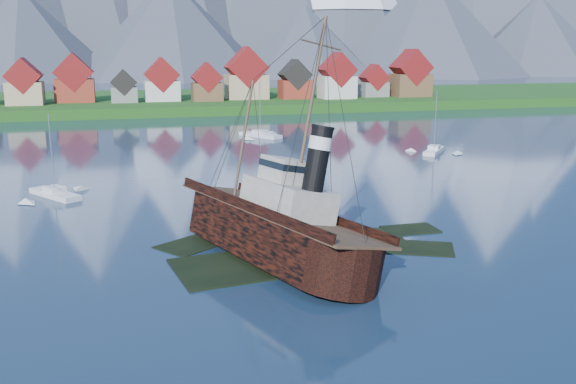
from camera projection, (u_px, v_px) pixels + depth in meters
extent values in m
plane|color=#172A41|center=(294.00, 254.00, 64.06)|extent=(1400.00, 1400.00, 0.00)
cube|color=black|center=(270.00, 266.00, 61.49)|extent=(19.08, 11.42, 1.00)
cube|color=black|center=(338.00, 242.00, 69.41)|extent=(15.15, 9.76, 1.00)
cube|color=black|center=(290.00, 231.00, 73.10)|extent=(11.45, 9.06, 1.00)
cube|color=black|center=(409.00, 252.00, 66.21)|extent=(10.27, 8.34, 1.00)
cube|color=black|center=(197.00, 247.00, 67.55)|extent=(9.42, 8.68, 1.00)
cube|color=black|center=(410.00, 233.00, 72.59)|extent=(6.00, 4.00, 1.00)
cube|color=#194A15|center=(166.00, 106.00, 224.27)|extent=(600.00, 80.00, 3.20)
cube|color=#3F3D38|center=(175.00, 117.00, 188.46)|extent=(600.00, 2.50, 2.00)
cube|color=tan|center=(25.00, 93.00, 193.26)|extent=(10.50, 9.00, 6.80)
cube|color=maroon|center=(24.00, 76.00, 192.08)|extent=(10.69, 9.18, 10.69)
cube|color=maroon|center=(75.00, 91.00, 202.37)|extent=(12.00, 8.50, 7.20)
cube|color=maroon|center=(74.00, 72.00, 201.09)|extent=(12.22, 8.67, 12.22)
cube|color=slate|center=(124.00, 95.00, 201.67)|extent=(8.00, 7.00, 4.80)
cube|color=black|center=(124.00, 82.00, 200.82)|extent=(8.15, 7.14, 8.15)
cube|color=beige|center=(162.00, 91.00, 207.32)|extent=(11.00, 9.50, 6.40)
cube|color=maroon|center=(161.00, 75.00, 206.17)|extent=(11.20, 9.69, 11.20)
cube|color=brown|center=(207.00, 92.00, 207.11)|extent=(9.50, 8.00, 5.80)
cube|color=maroon|center=(207.00, 77.00, 206.09)|extent=(9.67, 8.16, 9.67)
cube|color=tan|center=(246.00, 87.00, 215.08)|extent=(13.50, 10.00, 8.00)
cube|color=maroon|center=(246.00, 67.00, 213.65)|extent=(13.75, 10.20, 13.75)
cube|color=maroon|center=(295.00, 89.00, 216.45)|extent=(10.00, 8.50, 6.20)
cube|color=black|center=(295.00, 74.00, 215.36)|extent=(10.18, 8.67, 10.18)
cube|color=beige|center=(337.00, 87.00, 216.97)|extent=(11.50, 9.00, 7.50)
cube|color=maroon|center=(337.00, 70.00, 215.68)|extent=(11.71, 9.18, 11.71)
cube|color=slate|center=(374.00, 89.00, 224.77)|extent=(9.00, 7.50, 5.00)
cube|color=maroon|center=(374.00, 77.00, 223.85)|extent=(9.16, 7.65, 9.16)
cube|color=brown|center=(410.00, 85.00, 225.82)|extent=(12.50, 10.00, 7.80)
cube|color=maroon|center=(411.00, 67.00, 224.45)|extent=(12.73, 10.20, 12.73)
cone|color=#2D333D|center=(23.00, 35.00, 393.05)|extent=(120.00, 120.00, 58.00)
cone|color=#2D333D|center=(172.00, 29.00, 409.93)|extent=(136.00, 136.00, 66.00)
cone|color=#2D333D|center=(305.00, 42.00, 437.96)|extent=(110.00, 110.00, 50.00)
cone|color=#2D333D|center=(428.00, 24.00, 454.84)|extent=(150.00, 150.00, 75.00)
cone|color=#2D333D|center=(536.00, 36.00, 479.94)|extent=(124.00, 124.00, 60.00)
cube|color=black|center=(269.00, 236.00, 62.27)|extent=(7.24, 20.86, 4.35)
cone|color=black|center=(242.00, 203.00, 75.03)|extent=(7.24, 7.24, 7.24)
cylinder|color=black|center=(298.00, 271.00, 52.44)|extent=(7.24, 7.24, 4.35)
cube|color=#4C3826|center=(269.00, 213.00, 61.77)|extent=(7.10, 27.53, 0.26)
cube|color=black|center=(233.00, 211.00, 60.80)|extent=(0.21, 26.66, 0.93)
cube|color=black|center=(303.00, 206.00, 62.53)|extent=(0.21, 26.66, 0.93)
cube|color=#ADA89E|center=(272.00, 201.00, 59.96)|extent=(5.38, 8.80, 3.10)
cube|color=#ADA89E|center=(269.00, 171.00, 60.34)|extent=(3.73, 4.14, 2.28)
cylinder|color=black|center=(281.00, 160.00, 55.75)|extent=(1.97, 1.97, 5.79)
cylinder|color=silver|center=(281.00, 144.00, 55.43)|extent=(2.07, 2.07, 1.14)
cylinder|color=#473828|center=(250.00, 136.00, 68.17)|extent=(0.29, 0.29, 12.42)
cylinder|color=#473828|center=(274.00, 88.00, 56.64)|extent=(0.33, 0.33, 13.45)
cube|color=silver|center=(55.00, 196.00, 88.49)|extent=(7.49, 9.49, 1.24)
cube|color=silver|center=(55.00, 189.00, 88.27)|extent=(3.32, 3.48, 0.72)
cylinder|color=gray|center=(52.00, 153.00, 87.16)|extent=(0.14, 0.14, 10.71)
cube|color=silver|center=(434.00, 152.00, 124.77)|extent=(7.59, 8.53, 1.29)
cube|color=silver|center=(434.00, 147.00, 124.54)|extent=(3.19, 3.26, 0.75)
cylinder|color=gray|center=(436.00, 120.00, 123.38)|extent=(0.15, 0.15, 11.21)
cube|color=silver|center=(260.00, 136.00, 146.79)|extent=(8.53, 11.06, 1.36)
cube|color=silver|center=(260.00, 132.00, 146.55)|extent=(3.82, 4.02, 0.79)
cylinder|color=gray|center=(260.00, 108.00, 145.33)|extent=(0.16, 0.16, 11.79)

